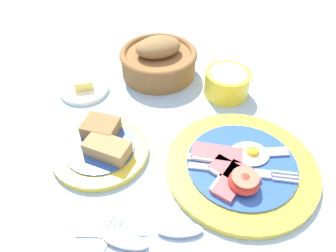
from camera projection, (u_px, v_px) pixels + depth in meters
ground_plane at (204, 170)px, 0.58m from camera, size 3.00×3.00×0.00m
breakfast_plate at (241, 167)px, 0.58m from camera, size 0.27×0.27×0.04m
bread_plate at (101, 147)px, 0.61m from camera, size 0.18×0.18×0.04m
sugar_cup at (227, 82)px, 0.72m from camera, size 0.10×0.10×0.06m
bread_basket at (158, 60)px, 0.77m from camera, size 0.18×0.18×0.09m
butter_dish at (84, 88)px, 0.74m from camera, size 0.11×0.11×0.03m
teaspoon_by_saucer at (162, 231)px, 0.49m from camera, size 0.19×0.03×0.01m
teaspoon_near_cup at (143, 245)px, 0.48m from camera, size 0.19×0.07×0.01m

